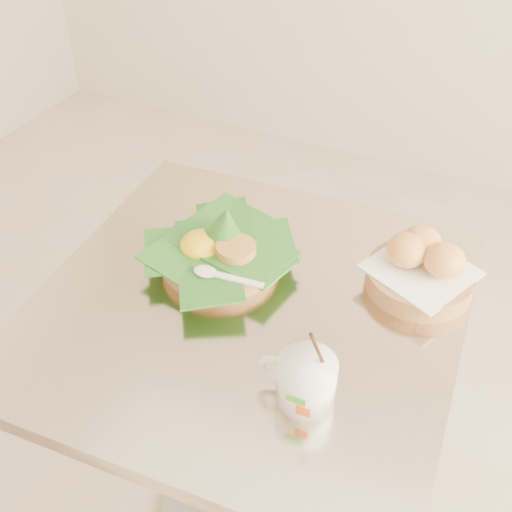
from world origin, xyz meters
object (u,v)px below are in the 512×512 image
at_px(cafe_table, 249,386).
at_px(rice_basket, 220,247).
at_px(coffee_mug, 305,379).
at_px(bread_basket, 421,268).

xyz_separation_m(cafe_table, rice_basket, (-0.09, 0.07, 0.26)).
xyz_separation_m(rice_basket, coffee_mug, (0.25, -0.21, 0.00)).
bearing_deg(bread_basket, coffee_mug, -105.37).
height_order(bread_basket, coffee_mug, coffee_mug).
xyz_separation_m(cafe_table, coffee_mug, (0.16, -0.14, 0.26)).
relative_size(rice_basket, bread_basket, 1.30).
height_order(cafe_table, coffee_mug, coffee_mug).
distance_m(cafe_table, rice_basket, 0.28).
distance_m(cafe_table, coffee_mug, 0.34).
distance_m(rice_basket, coffee_mug, 0.33).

